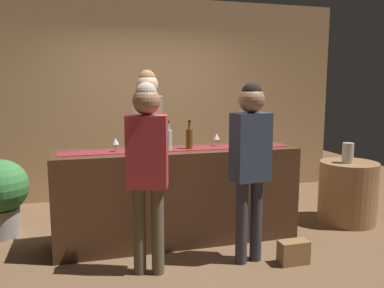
# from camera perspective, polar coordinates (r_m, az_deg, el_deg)

# --- Properties ---
(ground_plane) EXTENTS (10.00, 10.00, 0.00)m
(ground_plane) POSITION_cam_1_polar(r_m,az_deg,el_deg) (4.36, -1.99, -13.69)
(ground_plane) COLOR brown
(back_wall) EXTENTS (6.00, 0.12, 2.90)m
(back_wall) POSITION_cam_1_polar(r_m,az_deg,el_deg) (5.91, -6.46, 6.53)
(back_wall) COLOR tan
(back_wall) RESTS_ON ground
(bar_counter) EXTENTS (2.53, 0.60, 0.99)m
(bar_counter) POSITION_cam_1_polar(r_m,az_deg,el_deg) (4.20, -2.02, -7.44)
(bar_counter) COLOR #472B19
(bar_counter) RESTS_ON ground
(counter_runner_cloth) EXTENTS (2.40, 0.28, 0.01)m
(counter_runner_cloth) POSITION_cam_1_polar(r_m,az_deg,el_deg) (4.09, -2.06, -0.74)
(counter_runner_cloth) COLOR maroon
(counter_runner_cloth) RESTS_ON bar_counter
(wine_bottle_clear) EXTENTS (0.07, 0.07, 0.30)m
(wine_bottle_clear) POSITION_cam_1_polar(r_m,az_deg,el_deg) (4.03, -3.47, 0.69)
(wine_bottle_clear) COLOR #B2C6C1
(wine_bottle_clear) RESTS_ON bar_counter
(wine_bottle_amber) EXTENTS (0.07, 0.07, 0.30)m
(wine_bottle_amber) POSITION_cam_1_polar(r_m,az_deg,el_deg) (4.08, -0.39, 0.81)
(wine_bottle_amber) COLOR brown
(wine_bottle_amber) RESTS_ON bar_counter
(wine_glass_near_customer) EXTENTS (0.07, 0.07, 0.14)m
(wine_glass_near_customer) POSITION_cam_1_polar(r_m,az_deg,el_deg) (4.27, 3.59, 1.03)
(wine_glass_near_customer) COLOR silver
(wine_glass_near_customer) RESTS_ON bar_counter
(wine_glass_mid_counter) EXTENTS (0.07, 0.07, 0.14)m
(wine_glass_mid_counter) POSITION_cam_1_polar(r_m,az_deg,el_deg) (3.97, -11.06, 0.33)
(wine_glass_mid_counter) COLOR silver
(wine_glass_mid_counter) RESTS_ON bar_counter
(bartender) EXTENTS (0.37, 0.26, 1.82)m
(bartender) POSITION_cam_1_polar(r_m,az_deg,el_deg) (4.59, -6.43, 2.22)
(bartender) COLOR #26262B
(bartender) RESTS_ON ground
(customer_sipping) EXTENTS (0.37, 0.25, 1.68)m
(customer_sipping) POSITION_cam_1_polar(r_m,az_deg,el_deg) (3.60, 8.48, -1.38)
(customer_sipping) COLOR #33333D
(customer_sipping) RESTS_ON ground
(customer_browsing) EXTENTS (0.38, 0.29, 1.68)m
(customer_browsing) POSITION_cam_1_polar(r_m,az_deg,el_deg) (3.35, -6.51, -2.11)
(customer_browsing) COLOR brown
(customer_browsing) RESTS_ON ground
(round_side_table) EXTENTS (0.68, 0.68, 0.74)m
(round_side_table) POSITION_cam_1_polar(r_m,az_deg,el_deg) (5.14, 21.71, -6.52)
(round_side_table) COLOR #996B42
(round_side_table) RESTS_ON ground
(vase_on_side_table) EXTENTS (0.13, 0.13, 0.24)m
(vase_on_side_table) POSITION_cam_1_polar(r_m,az_deg,el_deg) (4.97, 21.71, -1.22)
(vase_on_side_table) COLOR #B7B2A8
(vase_on_side_table) RESTS_ON round_side_table
(potted_plant_tall) EXTENTS (0.59, 0.59, 0.86)m
(potted_plant_tall) POSITION_cam_1_polar(r_m,az_deg,el_deg) (4.76, -26.03, -6.37)
(potted_plant_tall) COLOR #9E9389
(potted_plant_tall) RESTS_ON ground
(handbag) EXTENTS (0.28, 0.14, 0.22)m
(handbag) POSITION_cam_1_polar(r_m,az_deg,el_deg) (3.90, 14.53, -14.98)
(handbag) COLOR olive
(handbag) RESTS_ON ground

